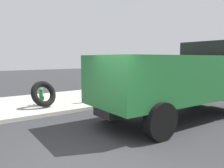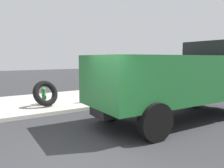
{
  "view_description": "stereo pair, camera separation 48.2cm",
  "coord_description": "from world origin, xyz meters",
  "px_view_note": "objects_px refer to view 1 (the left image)",
  "views": [
    {
      "loc": [
        -2.47,
        -4.47,
        2.31
      ],
      "look_at": [
        2.94,
        2.87,
        1.25
      ],
      "focal_mm": 36.07,
      "sensor_mm": 36.0,
      "label": 1
    },
    {
      "loc": [
        -2.07,
        -4.74,
        2.31
      ],
      "look_at": [
        2.94,
        2.87,
        1.25
      ],
      "focal_mm": 36.07,
      "sensor_mm": 36.0,
      "label": 2
    }
  ],
  "objects_px": {
    "loose_tire": "(44,94)",
    "stop_sign": "(109,69)",
    "dump_truck_green": "(183,76)",
    "fire_hydrant": "(41,96)"
  },
  "relations": [
    {
      "from": "stop_sign",
      "to": "dump_truck_green",
      "type": "distance_m",
      "value": 3.8
    },
    {
      "from": "loose_tire",
      "to": "stop_sign",
      "type": "xyz_separation_m",
      "value": [
        3.05,
        -0.64,
        1.01
      ]
    },
    {
      "from": "fire_hydrant",
      "to": "dump_truck_green",
      "type": "distance_m",
      "value": 6.31
    },
    {
      "from": "fire_hydrant",
      "to": "loose_tire",
      "type": "height_order",
      "value": "loose_tire"
    },
    {
      "from": "loose_tire",
      "to": "stop_sign",
      "type": "relative_size",
      "value": 0.51
    },
    {
      "from": "fire_hydrant",
      "to": "loose_tire",
      "type": "bearing_deg",
      "value": -98.62
    },
    {
      "from": "loose_tire",
      "to": "stop_sign",
      "type": "bearing_deg",
      "value": -11.89
    },
    {
      "from": "dump_truck_green",
      "to": "loose_tire",
      "type": "bearing_deg",
      "value": 131.96
    },
    {
      "from": "fire_hydrant",
      "to": "loose_tire",
      "type": "distance_m",
      "value": 0.61
    },
    {
      "from": "dump_truck_green",
      "to": "stop_sign",
      "type": "bearing_deg",
      "value": 103.06
    }
  ]
}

